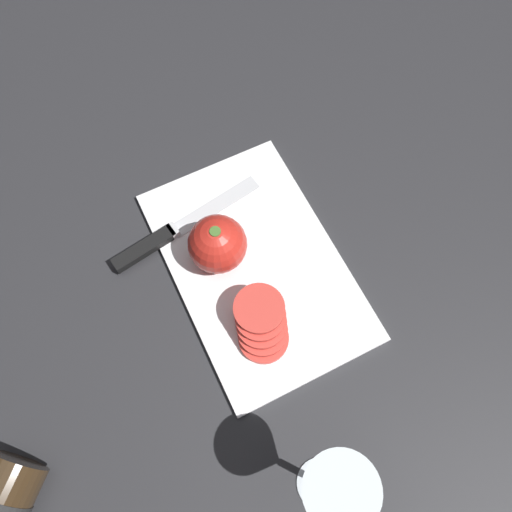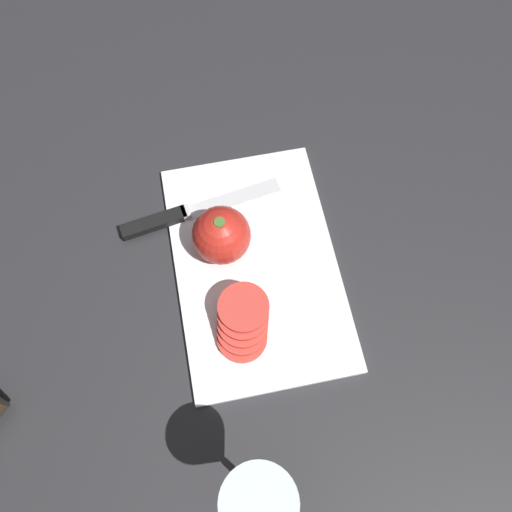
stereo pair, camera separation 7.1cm
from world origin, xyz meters
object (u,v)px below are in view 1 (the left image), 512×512
Objects in this scene: whole_tomato at (217,244)px; knife at (160,239)px; wine_glass at (335,488)px; tomato_slice_stack_near at (261,324)px.

whole_tomato reaches higher than knife.
wine_glass is 1.64× the size of tomato_slice_stack_near.
tomato_slice_stack_near reaches higher than knife.
tomato_slice_stack_near is (-0.21, 0.02, -0.09)m from wine_glass.
tomato_slice_stack_near is at bearing 3.04° from whole_tomato.
tomato_slice_stack_near is (0.13, 0.01, -0.02)m from whole_tomato.
wine_glass is 1.96× the size of whole_tomato.
wine_glass reaches higher than knife.
whole_tomato is (-0.34, 0.01, -0.07)m from wine_glass.
whole_tomato is 0.10m from knife.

